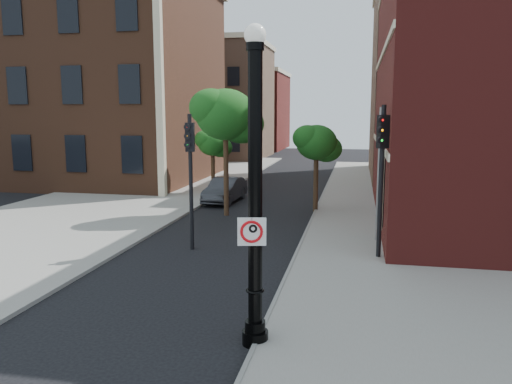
% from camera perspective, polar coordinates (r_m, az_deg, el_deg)
% --- Properties ---
extents(ground, '(120.00, 120.00, 0.00)m').
position_cam_1_polar(ground, '(11.71, -10.05, -15.74)').
color(ground, black).
rests_on(ground, ground).
extents(sidewalk_right, '(8.00, 60.00, 0.12)m').
position_cam_1_polar(sidewalk_right, '(20.53, 16.82, -4.96)').
color(sidewalk_right, gray).
rests_on(sidewalk_right, ground).
extents(sidewalk_left, '(10.00, 50.00, 0.12)m').
position_cam_1_polar(sidewalk_left, '(31.13, -13.31, -0.15)').
color(sidewalk_left, gray).
rests_on(sidewalk_left, ground).
extents(curb_edge, '(0.10, 60.00, 0.14)m').
position_cam_1_polar(curb_edge, '(20.53, 5.75, -4.59)').
color(curb_edge, gray).
rests_on(curb_edge, ground).
extents(victorian_building, '(18.60, 14.60, 17.95)m').
position_cam_1_polar(victorian_building, '(39.51, -19.56, 14.11)').
color(victorian_building, brown).
rests_on(victorian_building, ground).
extents(bg_building_tan_a, '(12.00, 12.00, 12.00)m').
position_cam_1_polar(bg_building_tan_a, '(56.21, -5.06, 10.10)').
color(bg_building_tan_a, '#89624B').
rests_on(bg_building_tan_a, ground).
extents(bg_building_red, '(12.00, 12.00, 10.00)m').
position_cam_1_polar(bg_building_red, '(69.73, -1.73, 9.09)').
color(bg_building_red, maroon).
rests_on(bg_building_red, ground).
extents(lamppost, '(0.56, 0.56, 6.59)m').
position_cam_1_polar(lamppost, '(10.18, -0.10, -1.36)').
color(lamppost, black).
rests_on(lamppost, ground).
extents(no_parking_sign, '(0.58, 0.15, 0.59)m').
position_cam_1_polar(no_parking_sign, '(10.14, -0.47, -4.52)').
color(no_parking_sign, white).
rests_on(no_parking_sign, ground).
extents(parked_car, '(1.68, 4.17, 1.35)m').
position_cam_1_polar(parked_car, '(27.63, -3.55, 0.23)').
color(parked_car, '#2F3034').
rests_on(parked_car, ground).
extents(traffic_signal_left, '(0.35, 0.42, 4.85)m').
position_cam_1_polar(traffic_signal_left, '(17.73, -7.53, 3.73)').
color(traffic_signal_left, black).
rests_on(traffic_signal_left, ground).
extents(traffic_signal_right, '(0.42, 0.46, 5.14)m').
position_cam_1_polar(traffic_signal_right, '(16.74, 14.19, 3.90)').
color(traffic_signal_right, black).
rests_on(traffic_signal_right, ground).
extents(utility_pole, '(0.10, 0.10, 5.10)m').
position_cam_1_polar(utility_pole, '(19.09, 13.82, 1.74)').
color(utility_pole, '#999999').
rests_on(utility_pole, ground).
extents(street_tree_a, '(3.34, 3.02, 6.01)m').
position_cam_1_polar(street_tree_a, '(23.68, -3.38, 8.68)').
color(street_tree_a, '#312313').
rests_on(street_tree_a, ground).
extents(street_tree_b, '(2.16, 1.95, 3.89)m').
position_cam_1_polar(street_tree_b, '(30.29, -4.92, 5.51)').
color(street_tree_b, '#312313').
rests_on(street_tree_b, ground).
extents(street_tree_c, '(2.40, 2.17, 4.32)m').
position_cam_1_polar(street_tree_c, '(24.74, 7.00, 5.51)').
color(street_tree_c, '#312313').
rests_on(street_tree_c, ground).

